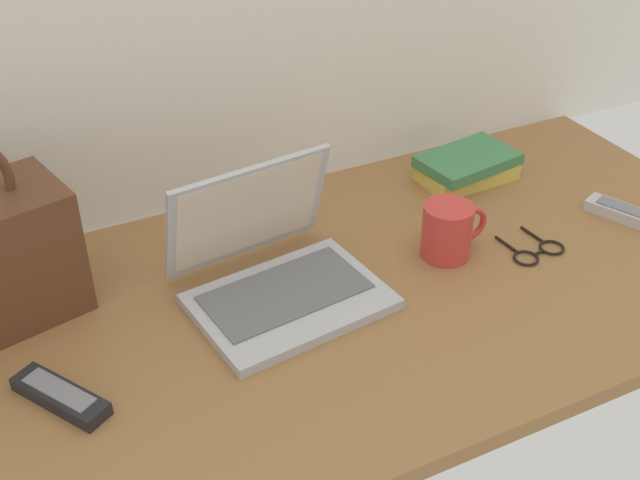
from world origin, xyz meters
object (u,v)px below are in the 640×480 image
laptop (275,270)px  remote_control_near (60,396)px  remote_control_far (628,214)px  book_stack (467,167)px  eyeglasses (537,252)px  coffee_mug (448,230)px

laptop → remote_control_near: laptop is taller
laptop → remote_control_near: 0.40m
remote_control_far → book_stack: book_stack is taller
eyeglasses → remote_control_far: bearing=3.7°
coffee_mug → remote_control_far: 0.39m
book_stack → remote_control_near: bearing=-162.8°
remote_control_near → remote_control_far: size_ratio=0.97×
remote_control_far → eyeglasses: bearing=-176.3°
coffee_mug → remote_control_near: bearing=-174.7°
remote_control_far → remote_control_near: bearing=-179.6°
laptop → remote_control_far: (0.70, -0.09, -0.03)m
remote_control_far → coffee_mug: bearing=171.2°
laptop → remote_control_far: laptop is taller
coffee_mug → eyeglasses: (0.15, -0.07, -0.05)m
remote_control_far → eyeglasses: remote_control_far is taller
coffee_mug → book_stack: size_ratio=0.61×
coffee_mug → remote_control_near: coffee_mug is taller
laptop → coffee_mug: size_ratio=2.55×
book_stack → laptop: bearing=-161.1°
coffee_mug → remote_control_far: size_ratio=0.80×
laptop → coffee_mug: (0.32, -0.04, 0.01)m
laptop → eyeglasses: size_ratio=2.92×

